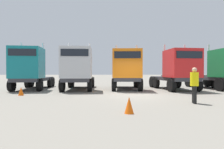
{
  "coord_description": "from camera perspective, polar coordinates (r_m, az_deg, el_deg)",
  "views": [
    {
      "loc": [
        -1.99,
        -12.26,
        1.58
      ],
      "look_at": [
        -1.23,
        4.65,
        1.36
      ],
      "focal_mm": 29.04,
      "sensor_mm": 36.0,
      "label": 1
    }
  ],
  "objects": [
    {
      "name": "semi_truck_teal",
      "position": [
        17.48,
        -24.39,
        1.66
      ],
      "size": [
        2.94,
        6.22,
        4.26
      ],
      "rotation": [
        0.0,
        0.0,
        -1.5
      ],
      "color": "#333338",
      "rests_on": "ground"
    },
    {
      "name": "traffic_cone_mid",
      "position": [
        13.75,
        -26.72,
        -4.74
      ],
      "size": [
        0.36,
        0.36,
        0.57
      ],
      "primitive_type": "cone",
      "color": "#F2590C",
      "rests_on": "ground"
    },
    {
      "name": "traffic_cone_near",
      "position": [
        7.04,
        5.41,
        -9.57
      ],
      "size": [
        0.36,
        0.36,
        0.64
      ],
      "primitive_type": "cone",
      "color": "#F2590C",
      "rests_on": "ground"
    },
    {
      "name": "semi_truck_orange",
      "position": [
        16.22,
        4.61,
        1.65
      ],
      "size": [
        3.03,
        6.09,
        4.08
      ],
      "rotation": [
        0.0,
        0.0,
        -1.66
      ],
      "color": "#333338",
      "rests_on": "ground"
    },
    {
      "name": "visitor_in_hivis",
      "position": [
        10.04,
        24.51,
        -2.3
      ],
      "size": [
        0.48,
        0.48,
        1.82
      ],
      "rotation": [
        0.0,
        0.0,
        2.9
      ],
      "color": "black",
      "rests_on": "ground"
    },
    {
      "name": "semi_truck_silver",
      "position": [
        15.97,
        -10.71,
        1.83
      ],
      "size": [
        2.65,
        6.33,
        4.2
      ],
      "rotation": [
        0.0,
        0.0,
        -1.55
      ],
      "color": "#333338",
      "rests_on": "ground"
    },
    {
      "name": "semi_truck_red",
      "position": [
        16.63,
        20.06,
        1.49
      ],
      "size": [
        2.95,
        5.97,
        4.04
      ],
      "rotation": [
        0.0,
        0.0,
        -1.5
      ],
      "color": "#333338",
      "rests_on": "ground"
    },
    {
      "name": "semi_truck_green",
      "position": [
        18.96,
        31.41,
        1.38
      ],
      "size": [
        3.05,
        6.16,
        4.11
      ],
      "rotation": [
        0.0,
        0.0,
        -1.48
      ],
      "color": "#333338",
      "rests_on": "ground"
    },
    {
      "name": "ground",
      "position": [
        12.52,
        6.65,
        -6.51
      ],
      "size": [
        200.0,
        200.0,
        0.0
      ],
      "primitive_type": "plane",
      "color": "slate"
    }
  ]
}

